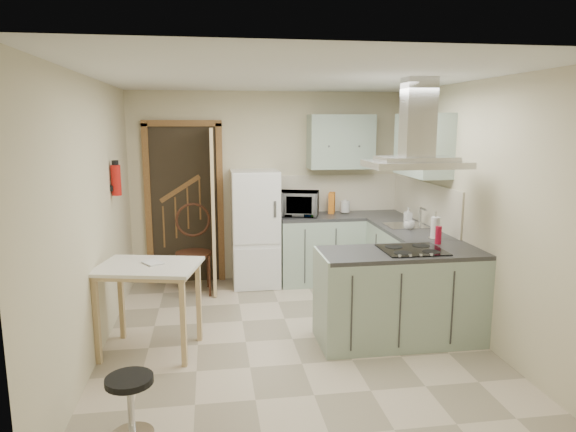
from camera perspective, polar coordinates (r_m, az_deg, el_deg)
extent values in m
plane|color=#C5B399|center=(5.19, 0.49, -13.50)|extent=(4.20, 4.20, 0.00)
plane|color=silver|center=(4.77, 0.54, 15.18)|extent=(4.20, 4.20, 0.00)
plane|color=beige|center=(6.88, -2.27, 3.26)|extent=(3.60, 0.00, 3.60)
plane|color=beige|center=(4.88, -20.85, -0.36)|extent=(0.00, 4.20, 4.20)
plane|color=beige|center=(5.41, 19.71, 0.70)|extent=(0.00, 4.20, 4.20)
cube|color=brown|center=(6.85, -11.42, 1.33)|extent=(1.10, 0.12, 2.10)
cube|color=white|center=(6.65, -3.66, -1.38)|extent=(0.60, 0.60, 1.50)
cube|color=#9EB2A0|center=(6.84, 3.57, -3.62)|extent=(1.08, 0.60, 0.90)
cube|color=#9EB2A0|center=(6.45, 12.19, -4.70)|extent=(0.60, 1.95, 0.90)
cube|color=beige|center=(7.05, 5.53, 2.57)|extent=(1.68, 0.02, 0.50)
cube|color=#9EB2A0|center=(6.83, 5.88, 8.21)|extent=(0.85, 0.35, 0.70)
cube|color=#9EB2A0|center=(6.03, 14.75, 7.65)|extent=(0.35, 0.90, 0.70)
cube|color=#9EB2A0|center=(5.12, 12.36, -8.69)|extent=(1.55, 0.65, 0.90)
cube|color=black|center=(5.03, 13.63, -3.67)|extent=(0.58, 0.50, 0.01)
cube|color=silver|center=(4.90, 14.04, 5.60)|extent=(0.90, 0.55, 0.10)
cube|color=silver|center=(6.19, 12.92, -1.04)|extent=(0.45, 0.40, 0.01)
cylinder|color=#B2140F|center=(5.71, -18.56, 3.79)|extent=(0.10, 0.10, 0.32)
cube|color=#DDC688|center=(4.95, -15.06, -9.90)|extent=(1.01, 0.85, 0.83)
cube|color=#452717|center=(6.46, -10.46, -4.12)|extent=(0.48, 0.48, 1.01)
cylinder|color=black|center=(3.84, -17.07, -19.54)|extent=(0.33, 0.33, 0.43)
imported|color=black|center=(6.69, 0.90, 1.40)|extent=(0.66, 0.53, 0.32)
cylinder|color=silver|center=(6.89, 6.35, 1.06)|extent=(0.15, 0.15, 0.19)
cube|color=orange|center=(6.91, 4.88, 1.48)|extent=(0.13, 0.20, 0.27)
imported|color=#ABA9B5|center=(6.45, 13.20, 0.14)|extent=(0.09, 0.09, 0.17)
cylinder|color=white|center=(5.57, 16.05, -1.24)|extent=(0.11, 0.11, 0.24)
imported|color=white|center=(6.01, 13.34, -0.98)|extent=(0.13, 0.13, 0.10)
cylinder|color=red|center=(5.35, 16.36, -2.05)|extent=(0.08, 0.08, 0.18)
imported|color=#A2363B|center=(4.81, -15.58, -4.76)|extent=(0.22, 0.24, 0.09)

